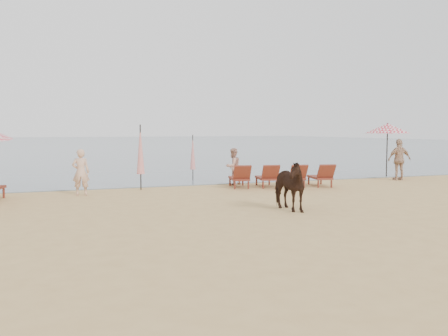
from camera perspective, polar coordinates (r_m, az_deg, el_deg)
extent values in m
plane|color=tan|center=(11.12, 9.25, -7.53)|extent=(120.00, 120.00, 0.00)
cube|color=#51606B|center=(89.61, -17.27, 2.76)|extent=(160.00, 140.00, 0.06)
cube|color=maroon|center=(19.82, 1.72, -1.19)|extent=(0.96, 1.53, 0.08)
cube|color=maroon|center=(19.05, 2.09, -0.57)|extent=(0.74, 0.60, 0.62)
cube|color=maroon|center=(20.03, 4.85, -1.15)|extent=(0.96, 1.53, 0.08)
cube|color=maroon|center=(19.27, 5.35, -0.53)|extent=(0.74, 0.60, 0.62)
cube|color=maroon|center=(20.30, 7.92, -1.10)|extent=(0.96, 1.53, 0.08)
cube|color=maroon|center=(19.55, 8.52, -0.49)|extent=(0.74, 0.60, 0.62)
cube|color=maroon|center=(20.63, 10.89, -1.05)|extent=(0.96, 1.53, 0.08)
cube|color=maroon|center=(19.89, 11.60, -0.44)|extent=(0.74, 0.60, 0.62)
cylinder|color=black|center=(25.36, 18.12, 1.74)|extent=(0.05, 0.05, 2.40)
cone|color=red|center=(25.34, 18.18, 4.33)|extent=(2.14, 2.14, 0.48)
sphere|color=black|center=(25.34, 18.20, 4.81)|extent=(0.09, 0.09, 0.09)
cylinder|color=black|center=(19.17, -9.52, 1.22)|extent=(0.05, 0.05, 2.48)
cone|color=red|center=(19.15, -9.53, 2.11)|extent=(0.30, 0.30, 1.86)
cylinder|color=black|center=(22.44, -3.58, 1.18)|extent=(0.04, 0.04, 2.05)
cone|color=red|center=(22.43, -3.59, 1.81)|extent=(0.25, 0.25, 1.54)
imported|color=black|center=(14.23, 7.13, -1.98)|extent=(0.88, 1.74, 1.43)
imported|color=#D6A485|center=(18.05, -16.05, -0.45)|extent=(0.65, 0.49, 1.62)
imported|color=tan|center=(20.66, 1.04, 0.17)|extent=(0.91, 0.82, 1.52)
imported|color=tan|center=(23.91, 19.40, 0.92)|extent=(1.16, 0.62, 1.87)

